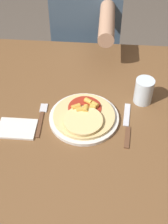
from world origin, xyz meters
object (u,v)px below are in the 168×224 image
dining_table (73,130)px  knife (127,126)px  drinking_glass (144,91)px  pizza (84,116)px  plate (84,118)px  fork (41,117)px  person_diner (87,26)px

dining_table → knife: bearing=-15.5°
knife → drinking_glass: 0.17m
knife → pizza: bearing=173.4°
plate → drinking_glass: size_ratio=2.51×
dining_table → knife: (0.21, -0.06, 0.11)m
fork → plate: bearing=1.9°
pizza → fork: pizza is taller
fork → drinking_glass: (0.39, 0.13, 0.05)m
dining_table → pizza: pizza is taller
fork → person_diner: bearing=80.1°
pizza → knife: size_ratio=1.06×
fork → person_diner: size_ratio=0.14×
plate → person_diner: 0.71m
fork → drinking_glass: bearing=18.1°
knife → person_diner: person_diner is taller
plate → person_diner: bearing=93.2°
dining_table → plate: bearing=-36.4°
fork → person_diner: person_diner is taller
dining_table → pizza: bearing=-39.2°
plate → drinking_glass: 0.26m
dining_table → drinking_glass: drinking_glass is taller
plate → fork: size_ratio=1.52×
fork → knife: same height
dining_table → person_diner: 0.68m
knife → drinking_glass: drinking_glass is taller
plate → fork: (-0.16, -0.01, -0.00)m
knife → person_diner: 0.76m
dining_table → person_diner: (0.01, 0.67, 0.10)m
person_diner → drinking_glass: bearing=-65.5°
drinking_glass → dining_table: bearing=-162.6°
plate → person_diner: person_diner is taller
dining_table → drinking_glass: size_ratio=9.24×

